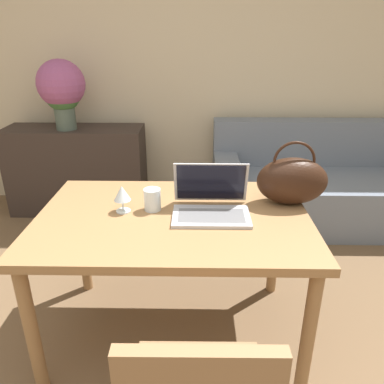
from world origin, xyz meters
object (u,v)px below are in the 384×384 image
object	(u,v)px
drinking_glass	(152,199)
wine_glass	(122,194)
laptop	(211,200)
handbag	(292,180)
flower_vase	(62,89)
couch	(323,188)

from	to	relation	value
drinking_glass	wine_glass	distance (m)	0.15
laptop	wine_glass	size ratio (longest dim) A/B	2.71
handbag	wine_glass	bearing A→B (deg)	-172.27
laptop	flower_vase	size ratio (longest dim) A/B	0.64
flower_vase	wine_glass	bearing A→B (deg)	-62.89
couch	handbag	xyz separation A→B (m)	(-0.61, -1.26, 0.56)
drinking_glass	wine_glass	bearing A→B (deg)	-170.65
laptop	flower_vase	world-z (taller)	flower_vase
wine_glass	flower_vase	world-z (taller)	flower_vase
laptop	flower_vase	xyz separation A→B (m)	(-1.18, 1.47, 0.32)
couch	wine_glass	world-z (taller)	wine_glass
couch	laptop	size ratio (longest dim) A/B	5.19
couch	flower_vase	size ratio (longest dim) A/B	3.33
drinking_glass	flower_vase	xyz separation A→B (m)	(-0.90, 1.45, 0.33)
drinking_glass	laptop	bearing A→B (deg)	-3.39
couch	drinking_glass	xyz separation A→B (m)	(-1.31, -1.35, 0.49)
drinking_glass	flower_vase	bearing A→B (deg)	121.71
flower_vase	handbag	bearing A→B (deg)	-40.56
couch	drinking_glass	distance (m)	1.95
wine_glass	couch	bearing A→B (deg)	43.56
couch	wine_glass	bearing A→B (deg)	-136.44
wine_glass	handbag	distance (m)	0.84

